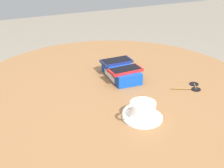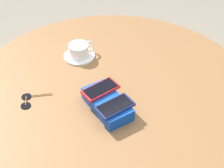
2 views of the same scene
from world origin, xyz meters
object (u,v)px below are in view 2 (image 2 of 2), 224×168
(saucer, at_px, (79,56))
(coffee_cup, at_px, (79,50))
(phone_navy, at_px, (115,106))
(phone_red, at_px, (101,89))
(round_table, at_px, (112,106))
(phone_box, at_px, (107,104))
(sunglasses, at_px, (28,100))

(saucer, xyz_separation_m, coffee_cup, (0.00, -0.00, 0.03))
(phone_navy, xyz_separation_m, phone_red, (0.10, -0.00, 0.00))
(round_table, xyz_separation_m, phone_box, (-0.08, 0.07, 0.12))
(phone_box, height_order, phone_navy, phone_navy)
(phone_red, distance_m, saucer, 0.29)
(round_table, distance_m, phone_navy, 0.22)
(round_table, distance_m, sunglasses, 0.33)
(saucer, distance_m, coffee_cup, 0.03)
(phone_navy, height_order, saucer, phone_navy)
(coffee_cup, bearing_deg, saucer, 91.37)
(coffee_cup, bearing_deg, phone_box, 169.11)
(phone_navy, bearing_deg, saucer, -8.88)
(round_table, height_order, saucer, saucer)
(coffee_cup, relative_size, sunglasses, 0.94)
(phone_navy, relative_size, saucer, 0.97)
(phone_box, bearing_deg, round_table, -40.92)
(coffee_cup, distance_m, sunglasses, 0.33)
(saucer, height_order, coffee_cup, coffee_cup)
(phone_navy, bearing_deg, phone_box, 1.35)
(phone_box, bearing_deg, phone_red, -3.43)
(phone_navy, height_order, coffee_cup, coffee_cup)
(round_table, distance_m, phone_box, 0.17)
(saucer, bearing_deg, round_table, -177.13)
(phone_red, distance_m, coffee_cup, 0.29)
(phone_navy, bearing_deg, sunglasses, 43.61)
(round_table, xyz_separation_m, sunglasses, (0.10, 0.30, 0.10))
(round_table, relative_size, coffee_cup, 9.80)
(phone_navy, bearing_deg, phone_red, -1.01)
(saucer, relative_size, sunglasses, 1.07)
(phone_navy, height_order, phone_red, same)
(round_table, height_order, phone_red, phone_red)
(phone_box, relative_size, phone_navy, 1.52)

